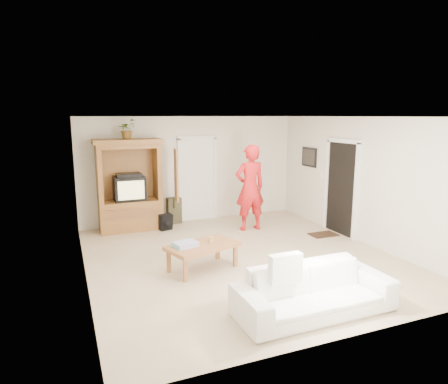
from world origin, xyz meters
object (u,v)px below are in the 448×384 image
at_px(sofa, 314,291).
at_px(coffee_table, 203,248).
at_px(man, 250,188).
at_px(armoire, 131,191).

distance_m(sofa, coffee_table, 2.21).
distance_m(man, sofa, 4.12).
height_order(armoire, man, armoire).
relative_size(sofa, coffee_table, 1.60).
relative_size(armoire, coffee_table, 1.55).
relative_size(man, coffee_table, 1.46).
xyz_separation_m(man, coffee_table, (-1.82, -1.92, -0.60)).
bearing_deg(man, sofa, 76.52).
relative_size(armoire, man, 1.06).
bearing_deg(armoire, man, -22.15).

